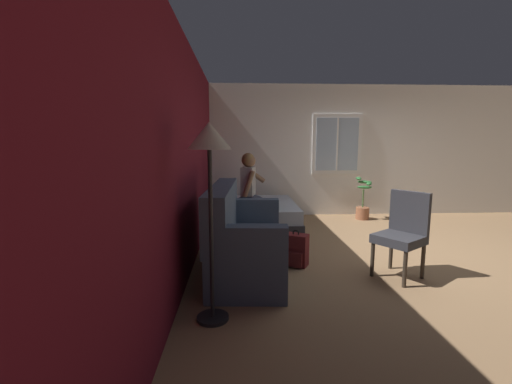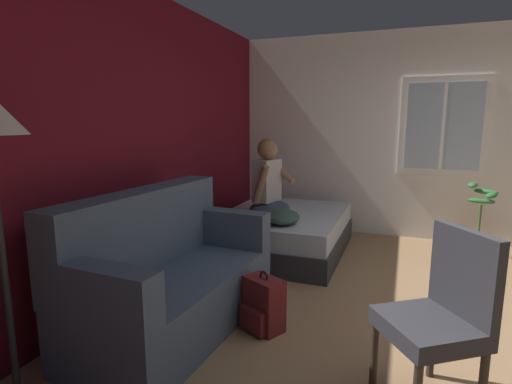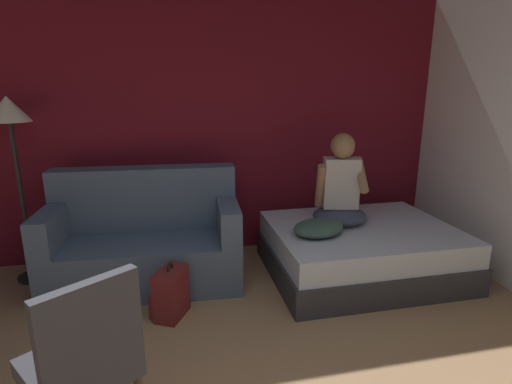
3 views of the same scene
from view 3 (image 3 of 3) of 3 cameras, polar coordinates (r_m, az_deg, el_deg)
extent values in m
cube|color=maroon|center=(4.30, -8.38, 9.06)|extent=(10.25, 0.16, 2.70)
cube|color=#2D2D33|center=(4.09, 14.62, -9.38)|extent=(1.76, 1.38, 0.26)
cube|color=silver|center=(4.00, 14.84, -6.24)|extent=(1.70, 1.34, 0.22)
cube|color=#47566B|center=(3.85, -15.43, -9.53)|extent=(1.74, 0.90, 0.44)
cube|color=#47566B|center=(3.96, -15.50, -0.85)|extent=(1.71, 0.34, 0.60)
cube|color=#47566B|center=(3.89, -27.05, -4.46)|extent=(0.23, 0.81, 0.32)
cube|color=#47566B|center=(3.70, -4.05, -3.73)|extent=(0.23, 0.81, 0.32)
cylinder|color=#382D23|center=(2.66, -21.08, -22.82)|extent=(0.04, 0.04, 0.40)
cube|color=#333338|center=(2.30, -23.98, -21.93)|extent=(0.64, 0.64, 0.10)
cube|color=#333338|center=(1.99, -22.43, -18.04)|extent=(0.41, 0.31, 0.48)
ellipsoid|color=#383D51|center=(3.96, 11.86, -3.36)|extent=(0.61, 0.55, 0.16)
cube|color=#B2ADA8|center=(3.91, 12.00, 1.28)|extent=(0.37, 0.27, 0.48)
cylinder|color=#936B4C|center=(3.83, 9.18, 0.84)|extent=(0.13, 0.23, 0.44)
cylinder|color=#936B4C|center=(3.84, 14.79, 2.42)|extent=(0.17, 0.38, 0.29)
sphere|color=#936B4C|center=(3.82, 12.34, 6.24)|extent=(0.21, 0.21, 0.21)
ellipsoid|color=olive|center=(3.84, 12.30, 6.51)|extent=(0.27, 0.27, 0.23)
cube|color=maroon|center=(3.31, -12.00, -13.95)|extent=(0.30, 0.35, 0.40)
cube|color=maroon|center=(3.41, -13.70, -14.92)|extent=(0.16, 0.24, 0.18)
torus|color=black|center=(3.22, -12.21, -10.59)|extent=(0.05, 0.08, 0.09)
ellipsoid|color=#385147|center=(3.63, 8.91, -5.10)|extent=(0.56, 0.48, 0.14)
cube|color=black|center=(3.63, 8.65, -6.17)|extent=(0.16, 0.11, 0.01)
cylinder|color=black|center=(4.44, -29.12, -10.49)|extent=(0.28, 0.28, 0.03)
cylinder|color=black|center=(4.20, -30.39, -1.29)|extent=(0.04, 0.04, 1.45)
cone|color=beige|center=(4.08, -31.96, 10.05)|extent=(0.36, 0.36, 0.22)
camera|label=1|loc=(5.51, -61.50, 4.69)|focal=24.00mm
camera|label=2|loc=(3.34, -65.64, 1.97)|focal=28.00mm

